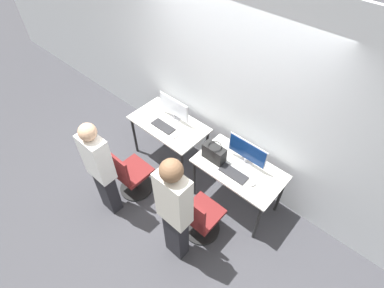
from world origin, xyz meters
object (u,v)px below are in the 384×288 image
Objects in this scene: keyboard_left at (163,126)px; mouse_right at (253,184)px; person_left at (100,168)px; handbag at (214,153)px; mouse_left at (175,136)px; monitor_right at (247,152)px; keyboard_right at (233,174)px; monitor_left at (174,108)px; office_chair_right at (199,218)px; office_chair_left at (130,176)px; person_right at (174,210)px.

keyboard_left is 4.06× the size of mouse_right.
person_left reaches higher than handbag.
handbag reaches higher than mouse_left.
monitor_right is 0.31m from keyboard_right.
monitor_left reaches higher than keyboard_left.
keyboard_right is (1.26, -0.25, -0.19)m from monitor_left.
office_chair_right is at bearing -94.37° from monitor_right.
handbag reaches higher than office_chair_left.
person_left is at bearing -156.38° from office_chair_right.
keyboard_left is 1.50m from person_right.
monitor_right is at bearing 90.00° from keyboard_right.
monitor_left is 0.95m from handbag.
person_left is 1.86m from mouse_right.
keyboard_right is (1.23, 1.07, -0.08)m from person_left.
handbag is (0.87, 0.74, 0.52)m from office_chair_left.
office_chair_left is 1.27m from person_right.
office_chair_right is (-0.06, -0.56, -0.41)m from keyboard_right.
office_chair_left is at bearing -153.67° from mouse_right.
office_chair_left is 1.62× the size of monitor_right.
monitor_left is at bearing 145.90° from office_chair_right.
monitor_left is 0.62× the size of office_chair_right.
mouse_right is at bearing 1.67° from mouse_left.
person_right reaches higher than mouse_right.
office_chair_left is 1.70m from mouse_right.
office_chair_left is 9.68× the size of mouse_right.
monitor_right is at bearing 84.81° from person_right.
mouse_right is 0.61m from handbag.
monitor_left reaches higher than handbag.
mouse_right is 0.05× the size of person_right.
keyboard_right is (1.26, -0.02, 0.00)m from keyboard_left.
person_right reaches higher than monitor_left.
mouse_right is (1.48, 0.73, 0.42)m from office_chair_left.
person_left is 1.14m from person_right.
person_left is at bearing -132.99° from monitor_right.
office_chair_right is at bearing -30.80° from mouse_left.
office_chair_left is 2.38× the size of keyboard_right.
mouse_left is 0.10× the size of office_chair_left.
mouse_left is (0.27, -0.26, -0.18)m from monitor_left.
office_chair_right is 2.90× the size of handbag.
mouse_right is (1.50, 1.10, -0.08)m from person_left.
monitor_right is 1.01m from office_chair_right.
monitor_left is 0.34× the size of person_left.
keyboard_right is at bearing 83.70° from office_chair_right.
office_chair_left is at bearing -139.81° from handbag.
mouse_right is at bearing 36.26° from person_left.
office_chair_left is 1.16m from office_chair_right.
person_right is at bearing 7.32° from person_left.
handbag is (0.92, -0.22, -0.08)m from monitor_left.
monitor_left is 0.42m from mouse_left.
monitor_right is 0.39m from mouse_right.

